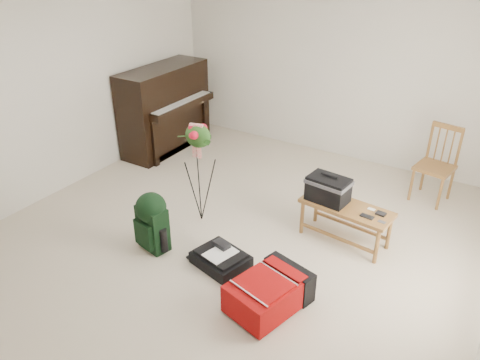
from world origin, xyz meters
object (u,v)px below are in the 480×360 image
Objects in this scene: bench at (333,195)px; black_duffel at (221,258)px; red_suitcase at (271,289)px; piano at (166,110)px; green_backpack at (152,219)px; dining_chair at (436,165)px; flower_stand at (200,174)px.

bench is 1.67× the size of black_duffel.
red_suitcase reaches higher than black_duffel.
piano is 2.31× the size of green_backpack.
dining_chair is 1.46× the size of green_backpack.
dining_chair is (0.74, 1.46, -0.06)m from bench.
flower_stand is at bearing -40.18° from piano.
green_backpack is at bearing -120.43° from dining_chair.
black_duffel is at bearing -110.61° from dining_chair.
black_duffel is 1.03m from flower_stand.
flower_stand is (0.09, 0.72, 0.24)m from green_backpack.
red_suitcase is at bearing -96.08° from dining_chair.
dining_chair is 1.16× the size of red_suitcase.
dining_chair is 0.78× the size of flower_stand.
red_suitcase is at bearing 8.84° from green_backpack.
black_duffel is 0.92× the size of green_backpack.
green_backpack is (1.56, -2.12, -0.24)m from piano.
green_backpack is 0.53× the size of flower_stand.
green_backpack reaches higher than black_duffel.
dining_chair reaches higher than green_backpack.
dining_chair is at bearing 7.55° from piano.
green_backpack is (-1.50, -1.17, -0.17)m from bench.
black_duffel is (-1.48, -2.49, -0.38)m from dining_chair.
flower_stand is at bearing 163.87° from red_suitcase.
piano is 1.58× the size of dining_chair.
black_duffel is 0.49× the size of flower_stand.
bench is (3.06, -0.95, -0.08)m from piano.
flower_stand is at bearing -155.93° from bench.
piano is 3.21m from bench.
red_suitcase is (-0.78, -2.71, -0.30)m from dining_chair.
bench is at bearing -106.88° from dining_chair.
bench reaches higher than red_suitcase.
piano is 2.50× the size of black_duffel.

